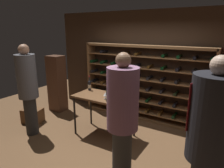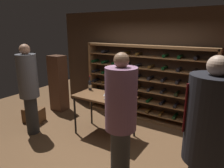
{
  "view_description": "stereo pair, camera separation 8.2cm",
  "coord_description": "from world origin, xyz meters",
  "px_view_note": "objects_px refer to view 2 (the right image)",
  "views": [
    {
      "loc": [
        1.9,
        -3.16,
        2.3
      ],
      "look_at": [
        -0.19,
        0.28,
        1.21
      ],
      "focal_mm": 32.45,
      "sensor_mm": 36.0,
      "label": 1
    },
    {
      "loc": [
        1.97,
        -3.12,
        2.3
      ],
      "look_at": [
        -0.19,
        0.28,
        1.21
      ],
      "focal_mm": 32.45,
      "sensor_mm": 36.0,
      "label": 2
    }
  ],
  "objects_px": {
    "wine_glass_stemmed_left": "(105,94)",
    "tasting_table": "(104,100)",
    "wine_rack": "(144,84)",
    "wine_bottle_gold_foil": "(108,95)",
    "person_bystander_dark_jacket": "(121,113)",
    "wine_glass_stemmed_center": "(123,96)",
    "wine_bottle_amber_reserve": "(90,85)",
    "wine_crate": "(34,115)",
    "display_cabinet": "(58,83)",
    "person_guest_plum_blouse": "(208,140)",
    "person_bystander_red_print": "(29,86)"
  },
  "relations": [
    {
      "from": "wine_rack",
      "to": "wine_bottle_amber_reserve",
      "type": "distance_m",
      "value": 1.42
    },
    {
      "from": "person_bystander_dark_jacket",
      "to": "wine_crate",
      "type": "distance_m",
      "value": 3.1
    },
    {
      "from": "person_bystander_red_print",
      "to": "person_guest_plum_blouse",
      "type": "height_order",
      "value": "person_guest_plum_blouse"
    },
    {
      "from": "person_guest_plum_blouse",
      "to": "wine_glass_stemmed_center",
      "type": "relative_size",
      "value": 14.61
    },
    {
      "from": "wine_crate",
      "to": "display_cabinet",
      "type": "relative_size",
      "value": 0.3
    },
    {
      "from": "person_guest_plum_blouse",
      "to": "wine_bottle_gold_foil",
      "type": "relative_size",
      "value": 5.81
    },
    {
      "from": "wine_rack",
      "to": "wine_crate",
      "type": "distance_m",
      "value": 2.95
    },
    {
      "from": "person_bystander_red_print",
      "to": "wine_bottle_amber_reserve",
      "type": "distance_m",
      "value": 1.34
    },
    {
      "from": "wine_rack",
      "to": "wine_glass_stemmed_left",
      "type": "relative_size",
      "value": 24.2
    },
    {
      "from": "wine_crate",
      "to": "display_cabinet",
      "type": "xyz_separation_m",
      "value": [
        -0.05,
        0.94,
        0.62
      ]
    },
    {
      "from": "wine_rack",
      "to": "wine_bottle_amber_reserve",
      "type": "bearing_deg",
      "value": -129.75
    },
    {
      "from": "person_bystander_dark_jacket",
      "to": "wine_crate",
      "type": "relative_size",
      "value": 4.17
    },
    {
      "from": "wine_bottle_amber_reserve",
      "to": "wine_glass_stemmed_center",
      "type": "xyz_separation_m",
      "value": [
        1.02,
        -0.23,
        -0.02
      ]
    },
    {
      "from": "person_bystander_dark_jacket",
      "to": "wine_bottle_gold_foil",
      "type": "bearing_deg",
      "value": -172.02
    },
    {
      "from": "person_bystander_dark_jacket",
      "to": "wine_bottle_amber_reserve",
      "type": "height_order",
      "value": "person_bystander_dark_jacket"
    },
    {
      "from": "person_bystander_dark_jacket",
      "to": "wine_glass_stemmed_center",
      "type": "height_order",
      "value": "person_bystander_dark_jacket"
    },
    {
      "from": "wine_crate",
      "to": "wine_bottle_amber_reserve",
      "type": "xyz_separation_m",
      "value": [
        1.39,
        0.6,
        0.86
      ]
    },
    {
      "from": "person_guest_plum_blouse",
      "to": "person_bystander_red_print",
      "type": "bearing_deg",
      "value": 108.82
    },
    {
      "from": "wine_crate",
      "to": "display_cabinet",
      "type": "distance_m",
      "value": 1.13
    },
    {
      "from": "wine_crate",
      "to": "wine_glass_stemmed_left",
      "type": "bearing_deg",
      "value": 7.77
    },
    {
      "from": "person_bystander_dark_jacket",
      "to": "person_guest_plum_blouse",
      "type": "relative_size",
      "value": 0.97
    },
    {
      "from": "wine_rack",
      "to": "wine_glass_stemmed_left",
      "type": "xyz_separation_m",
      "value": [
        -0.25,
        -1.4,
        0.06
      ]
    },
    {
      "from": "wine_rack",
      "to": "wine_bottle_amber_reserve",
      "type": "height_order",
      "value": "wine_rack"
    },
    {
      "from": "tasting_table",
      "to": "display_cabinet",
      "type": "height_order",
      "value": "display_cabinet"
    },
    {
      "from": "wine_rack",
      "to": "display_cabinet",
      "type": "xyz_separation_m",
      "value": [
        -2.34,
        -0.74,
        -0.15
      ]
    },
    {
      "from": "wine_rack",
      "to": "wine_glass_stemmed_left",
      "type": "distance_m",
      "value": 1.43
    },
    {
      "from": "person_bystander_dark_jacket",
      "to": "wine_bottle_amber_reserve",
      "type": "distance_m",
      "value": 1.91
    },
    {
      "from": "person_guest_plum_blouse",
      "to": "wine_rack",
      "type": "bearing_deg",
      "value": 61.24
    },
    {
      "from": "person_bystander_red_print",
      "to": "wine_crate",
      "type": "distance_m",
      "value": 1.12
    },
    {
      "from": "tasting_table",
      "to": "wine_glass_stemmed_left",
      "type": "height_order",
      "value": "wine_glass_stemmed_left"
    },
    {
      "from": "person_bystander_red_print",
      "to": "wine_glass_stemmed_center",
      "type": "relative_size",
      "value": 14.27
    },
    {
      "from": "wine_rack",
      "to": "tasting_table",
      "type": "relative_size",
      "value": 2.59
    },
    {
      "from": "wine_bottle_amber_reserve",
      "to": "tasting_table",
      "type": "bearing_deg",
      "value": -19.54
    },
    {
      "from": "tasting_table",
      "to": "person_bystander_red_print",
      "type": "height_order",
      "value": "person_bystander_red_print"
    },
    {
      "from": "wine_rack",
      "to": "wine_bottle_gold_foil",
      "type": "height_order",
      "value": "wine_rack"
    },
    {
      "from": "person_bystander_dark_jacket",
      "to": "wine_crate",
      "type": "xyz_separation_m",
      "value": [
        -2.9,
        0.58,
        -0.93
      ]
    },
    {
      "from": "person_guest_plum_blouse",
      "to": "display_cabinet",
      "type": "relative_size",
      "value": 1.29
    },
    {
      "from": "wine_bottle_gold_foil",
      "to": "wine_glass_stemmed_center",
      "type": "bearing_deg",
      "value": 40.19
    },
    {
      "from": "person_guest_plum_blouse",
      "to": "wine_bottle_gold_foil",
      "type": "height_order",
      "value": "person_guest_plum_blouse"
    },
    {
      "from": "wine_rack",
      "to": "wine_crate",
      "type": "xyz_separation_m",
      "value": [
        -2.29,
        -1.68,
        -0.77
      ]
    },
    {
      "from": "wine_glass_stemmed_left",
      "to": "tasting_table",
      "type": "bearing_deg",
      "value": 133.56
    },
    {
      "from": "display_cabinet",
      "to": "person_bystander_dark_jacket",
      "type": "bearing_deg",
      "value": -27.3
    },
    {
      "from": "tasting_table",
      "to": "wine_bottle_gold_foil",
      "type": "distance_m",
      "value": 0.41
    },
    {
      "from": "wine_rack",
      "to": "tasting_table",
      "type": "height_order",
      "value": "wine_rack"
    },
    {
      "from": "display_cabinet",
      "to": "person_bystander_red_print",
      "type": "bearing_deg",
      "value": -68.31
    },
    {
      "from": "tasting_table",
      "to": "wine_crate",
      "type": "bearing_deg",
      "value": -168.0
    },
    {
      "from": "wine_rack",
      "to": "person_bystander_dark_jacket",
      "type": "relative_size",
      "value": 1.67
    },
    {
      "from": "person_guest_plum_blouse",
      "to": "wine_bottle_amber_reserve",
      "type": "height_order",
      "value": "person_guest_plum_blouse"
    },
    {
      "from": "wine_crate",
      "to": "person_guest_plum_blouse",
      "type": "bearing_deg",
      "value": -10.55
    },
    {
      "from": "wine_bottle_amber_reserve",
      "to": "wine_glass_stemmed_center",
      "type": "height_order",
      "value": "wine_bottle_amber_reserve"
    }
  ]
}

